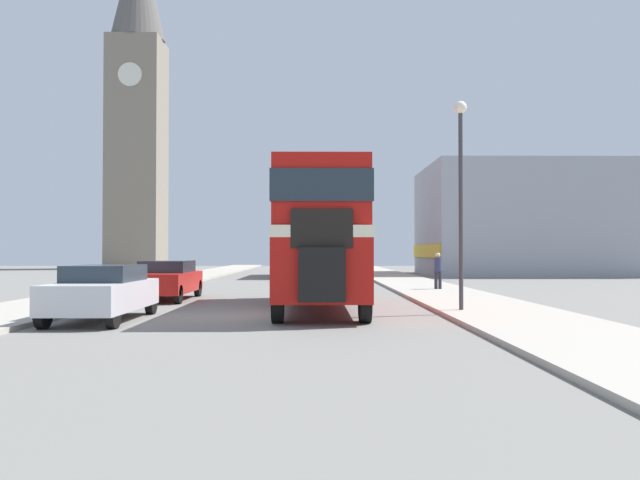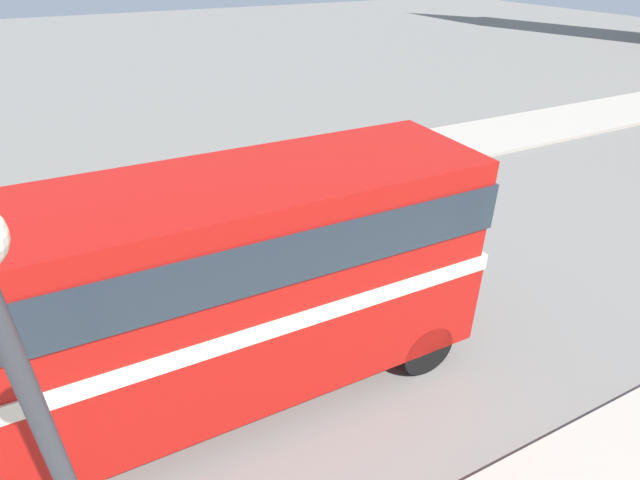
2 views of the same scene
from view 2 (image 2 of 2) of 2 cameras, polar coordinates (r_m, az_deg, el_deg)
The scene contains 5 objects.
ground_plane at distance 10.71m, azimuth -25.40°, elevation -13.44°, with size 120.00×120.00×0.00m, color slate.
sidewalk_left at distance 16.40m, azimuth -27.18°, elevation 2.25°, with size 3.50×120.00×0.12m.
double_decker_bus at distance 7.89m, azimuth -13.86°, elevation -5.23°, with size 2.44×9.57×4.08m.
car_parked_near at distance 13.58m, azimuth -32.30°, elevation -1.73°, with size 1.77×4.18×1.40m.
car_parked_mid at distance 14.21m, azimuth -4.67°, elevation 4.70°, with size 1.81×4.42×1.41m.
Camera 2 is at (8.10, 0.95, 6.94)m, focal length 28.00 mm.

